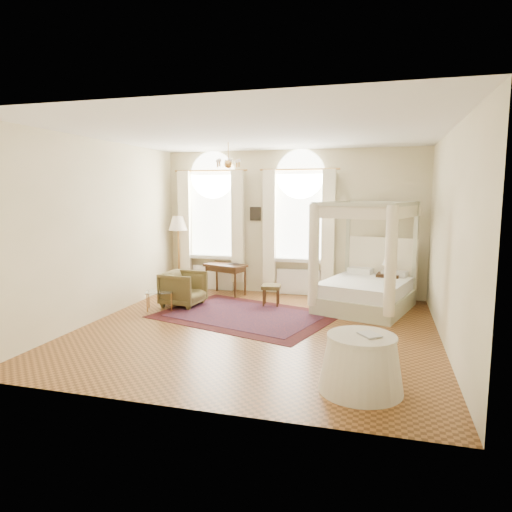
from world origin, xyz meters
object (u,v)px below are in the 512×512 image
(canopy_bed, at_px, (365,285))
(writing_desk, at_px, (226,269))
(nightstand, at_px, (388,289))
(armchair, at_px, (183,289))
(stool, at_px, (271,288))
(coffee_table, at_px, (160,293))
(floor_lamp, at_px, (178,227))
(side_table, at_px, (361,363))

(canopy_bed, height_order, writing_desk, canopy_bed)
(nightstand, relative_size, armchair, 0.82)
(nightstand, bearing_deg, stool, -161.27)
(coffee_table, distance_m, floor_lamp, 2.28)
(canopy_bed, distance_m, writing_desk, 3.20)
(canopy_bed, distance_m, nightstand, 0.76)
(writing_desk, relative_size, armchair, 1.33)
(coffee_table, bearing_deg, nightstand, 21.12)
(writing_desk, bearing_deg, canopy_bed, -9.68)
(writing_desk, height_order, floor_lamp, floor_lamp)
(canopy_bed, bearing_deg, stool, -173.97)
(nightstand, relative_size, floor_lamp, 0.37)
(stool, distance_m, side_table, 4.23)
(armchair, bearing_deg, floor_lamp, 33.10)
(coffee_table, xyz_separation_m, floor_lamp, (-0.46, 1.90, 1.19))
(nightstand, height_order, writing_desk, writing_desk)
(side_table, bearing_deg, writing_desk, 126.14)
(writing_desk, bearing_deg, nightstand, 0.86)
(nightstand, xyz_separation_m, side_table, (-0.34, -4.52, 0.01))
(armchair, relative_size, side_table, 0.79)
(stool, bearing_deg, armchair, -164.45)
(armchair, relative_size, coffee_table, 1.22)
(stool, xyz_separation_m, coffee_table, (-2.08, -0.91, -0.03))
(nightstand, distance_m, stool, 2.47)
(side_table, bearing_deg, nightstand, 85.75)
(nightstand, bearing_deg, writing_desk, -179.14)
(floor_lamp, relative_size, side_table, 1.78)
(writing_desk, relative_size, stool, 2.41)
(coffee_table, height_order, side_table, side_table)
(writing_desk, distance_m, stool, 1.48)
(floor_lamp, distance_m, side_table, 6.65)
(canopy_bed, xyz_separation_m, armchair, (-3.66, -0.69, -0.13))
(canopy_bed, height_order, coffee_table, canopy_bed)
(floor_lamp, bearing_deg, nightstand, -2.23)
(writing_desk, xyz_separation_m, armchair, (-0.50, -1.23, -0.25))
(canopy_bed, bearing_deg, nightstand, 53.34)
(floor_lamp, bearing_deg, canopy_bed, -10.00)
(writing_desk, bearing_deg, stool, -30.37)
(stool, bearing_deg, floor_lamp, 158.86)
(canopy_bed, distance_m, side_table, 3.93)
(nightstand, bearing_deg, canopy_bed, -126.66)
(stool, relative_size, armchair, 0.55)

